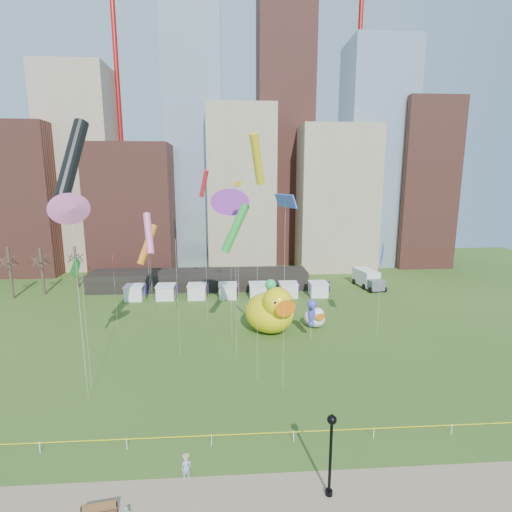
{
  "coord_description": "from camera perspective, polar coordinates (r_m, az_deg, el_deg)",
  "views": [
    {
      "loc": [
        1.58,
        -24.87,
        18.8
      ],
      "look_at": [
        3.9,
        10.0,
        12.0
      ],
      "focal_mm": 27.0,
      "sensor_mm": 36.0,
      "label": 1
    }
  ],
  "objects": [
    {
      "name": "seahorse_purple",
      "position": [
        46.79,
        8.25,
        -8.05
      ],
      "size": [
        1.2,
        1.49,
        5.05
      ],
      "rotation": [
        0.0,
        0.0,
        -0.04
      ],
      "color": "silver",
      "rests_on": "ground"
    },
    {
      "name": "kite_11",
      "position": [
        39.17,
        -3.09,
        4.12
      ],
      "size": [
        3.13,
        1.34,
        16.69
      ],
      "color": "silver",
      "rests_on": "ground"
    },
    {
      "name": "woman",
      "position": [
        28.29,
        -10.29,
        -28.54
      ],
      "size": [
        0.66,
        0.48,
        1.68
      ],
      "primitive_type": "imported",
      "rotation": [
        0.0,
        0.0,
        0.14
      ],
      "color": "silver",
      "rests_on": "footpath"
    },
    {
      "name": "ground",
      "position": [
        31.22,
        -6.61,
        -26.1
      ],
      "size": [
        160.0,
        160.0,
        0.0
      ],
      "primitive_type": "plane",
      "color": "#33551A",
      "rests_on": "ground"
    },
    {
      "name": "kite_5",
      "position": [
        32.79,
        4.39,
        8.03
      ],
      "size": [
        1.5,
        3.66,
        17.75
      ],
      "color": "silver",
      "rests_on": "ground"
    },
    {
      "name": "kite_0",
      "position": [
        50.1,
        -7.71,
        10.55
      ],
      "size": [
        1.62,
        2.05,
        20.27
      ],
      "color": "silver",
      "rests_on": "ground"
    },
    {
      "name": "caution_tape",
      "position": [
        30.81,
        -6.64,
        -25.09
      ],
      "size": [
        50.0,
        0.06,
        0.9
      ],
      "color": "white",
      "rests_on": "ground"
    },
    {
      "name": "vendor_tents",
      "position": [
        63.39,
        -4.18,
        -5.23
      ],
      "size": [
        33.24,
        2.8,
        2.4
      ],
      "color": "white",
      "rests_on": "ground"
    },
    {
      "name": "lamppost",
      "position": [
        25.83,
        11.03,
        -25.89
      ],
      "size": [
        0.57,
        0.57,
        5.52
      ],
      "color": "black",
      "rests_on": "footpath"
    },
    {
      "name": "kite_3",
      "position": [
        39.52,
        -25.14,
        -1.86
      ],
      "size": [
        0.24,
        2.21,
        12.02
      ],
      "color": "silver",
      "rests_on": "ground"
    },
    {
      "name": "bare_trees",
      "position": [
        74.2,
        -29.06,
        -1.9
      ],
      "size": [
        8.44,
        6.44,
        8.5
      ],
      "color": "#382B21",
      "rests_on": "ground"
    },
    {
      "name": "kite_13",
      "position": [
        47.64,
        18.17,
        0.21
      ],
      "size": [
        1.52,
        2.72,
        11.97
      ],
      "color": "silver",
      "rests_on": "ground"
    },
    {
      "name": "kite_8",
      "position": [
        50.96,
        -20.49,
        -0.18
      ],
      "size": [
        1.12,
        3.59,
        11.46
      ],
      "color": "silver",
      "rests_on": "ground"
    },
    {
      "name": "kite_7",
      "position": [
        43.67,
        -3.85,
        7.96
      ],
      "size": [
        3.01,
        1.16,
        18.02
      ],
      "color": "silver",
      "rests_on": "ground"
    },
    {
      "name": "kite_9",
      "position": [
        33.94,
        -25.73,
        6.28
      ],
      "size": [
        1.7,
        2.23,
        17.91
      ],
      "color": "silver",
      "rests_on": "ground"
    },
    {
      "name": "pavilion",
      "position": [
        69.27,
        -8.32,
        -3.49
      ],
      "size": [
        38.0,
        6.0,
        3.2
      ],
      "primitive_type": "cube",
      "color": "black",
      "rests_on": "ground"
    },
    {
      "name": "footpath",
      "position": [
        27.39,
        -7.19,
        -32.4
      ],
      "size": [
        70.0,
        4.0,
        0.02
      ],
      "primitive_type": "cube",
      "color": "#877354",
      "rests_on": "ground"
    },
    {
      "name": "box_truck",
      "position": [
        72.2,
        16.18,
        -3.22
      ],
      "size": [
        3.86,
        7.65,
        3.11
      ],
      "rotation": [
        0.0,
        0.0,
        0.16
      ],
      "color": "white",
      "rests_on": "ground"
    },
    {
      "name": "seahorse_green",
      "position": [
        48.92,
        2.14,
        -5.45
      ],
      "size": [
        1.65,
        1.95,
        6.71
      ],
      "rotation": [
        0.0,
        0.0,
        0.17
      ],
      "color": "silver",
      "rests_on": "ground"
    },
    {
      "name": "big_duck",
      "position": [
        48.69,
        2.25,
        -8.06
      ],
      "size": [
        8.07,
        9.03,
        6.31
      ],
      "rotation": [
        0.0,
        0.0,
        0.36
      ],
      "color": "yellow",
      "rests_on": "ground"
    },
    {
      "name": "kite_1",
      "position": [
        56.11,
        -15.62,
        3.22
      ],
      "size": [
        2.02,
        3.56,
        14.51
      ],
      "color": "silver",
      "rests_on": "ground"
    },
    {
      "name": "crane_right",
      "position": [
        97.71,
        15.61,
        27.35
      ],
      "size": [
        23.0,
        1.0,
        76.0
      ],
      "color": "red",
      "rests_on": "ground"
    },
    {
      "name": "kite_12",
      "position": [
        34.48,
        0.19,
        14.11
      ],
      "size": [
        1.7,
        2.7,
        22.91
      ],
      "color": "silver",
      "rests_on": "ground"
    },
    {
      "name": "skyline",
      "position": [
        85.98,
        -3.44,
        12.75
      ],
      "size": [
        101.0,
        23.0,
        68.0
      ],
      "color": "brown",
      "rests_on": "ground"
    },
    {
      "name": "kite_6",
      "position": [
        58.58,
        -15.81,
        1.66
      ],
      "size": [
        3.34,
        3.03,
        12.69
      ],
      "color": "silver",
      "rests_on": "ground"
    },
    {
      "name": "kite_2",
      "position": [
        40.19,
        -11.91,
        3.44
      ],
      "size": [
        0.6,
        2.31,
        15.15
      ],
      "color": "silver",
      "rests_on": "ground"
    },
    {
      "name": "crane_left",
      "position": [
        95.93,
        -19.59,
        27.46
      ],
      "size": [
        23.0,
        1.0,
        76.0
      ],
      "color": "red",
      "rests_on": "ground"
    },
    {
      "name": "small_duck",
      "position": [
        51.48,
        8.75,
        -8.98
      ],
      "size": [
        3.25,
        3.96,
        2.86
      ],
      "rotation": [
        0.0,
        0.0,
        0.18
      ],
      "color": "white",
      "rests_on": "ground"
    },
    {
      "name": "kite_4",
      "position": [
        46.67,
        -2.74,
        10.23
      ],
      "size": [
        1.1,
        1.79,
        18.8
      ],
      "color": "silver",
      "rests_on": "ground"
    },
    {
      "name": "kite_10",
      "position": [
        35.8,
        -25.69,
        12.54
      ],
      "size": [
        2.69,
        4.28,
        23.94
      ],
      "color": "silver",
      "rests_on": "ground"
    },
    {
      "name": "park_bench",
      "position": [
        27.39,
        -22.25,
        -31.71
      ],
      "size": [
        2.02,
        0.92,
        0.99
      ],
      "rotation": [
        0.0,
        0.0,
        0.16
      ],
      "color": "brown",
      "rests_on": "footpath"
    }
  ]
}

